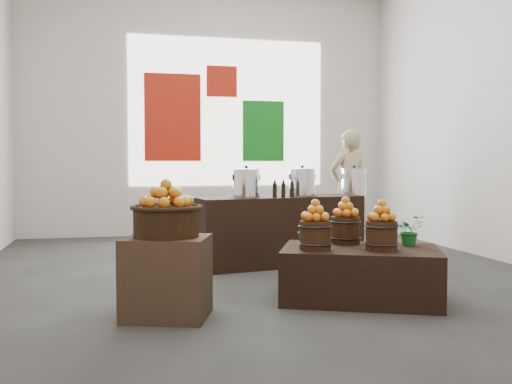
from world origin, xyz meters
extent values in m
plane|color=#373735|center=(0.00, 0.00, 0.00)|extent=(7.00, 7.00, 0.00)
cube|color=beige|center=(0.00, 3.50, 2.00)|extent=(6.00, 0.04, 4.00)
cube|color=white|center=(0.30, 3.48, 2.00)|extent=(3.20, 0.02, 2.40)
cube|color=#9E1B0C|center=(-0.60, 3.47, 1.90)|extent=(0.90, 0.04, 1.40)
cube|color=#0F6517|center=(0.90, 3.47, 1.70)|extent=(0.70, 0.04, 1.00)
cube|color=#9E1B0C|center=(0.20, 3.47, 2.50)|extent=(0.50, 0.04, 0.50)
cube|color=#4C3223|center=(-1.07, -1.47, 0.31)|extent=(0.75, 0.68, 0.62)
cylinder|color=black|center=(-1.07, -1.47, 0.73)|extent=(0.49, 0.49, 0.22)
cube|color=black|center=(0.58, -1.30, 0.23)|extent=(1.52, 1.25, 0.45)
cylinder|color=#371F0F|center=(0.17, -1.32, 0.57)|extent=(0.26, 0.26, 0.24)
cylinder|color=#371F0F|center=(0.70, -1.46, 0.57)|extent=(0.26, 0.26, 0.24)
cylinder|color=#371F0F|center=(0.56, -1.02, 0.57)|extent=(0.26, 0.26, 0.24)
imported|color=#135B1A|center=(1.06, -1.25, 0.58)|extent=(0.27, 0.24, 0.26)
imported|color=#135B1A|center=(0.19, -0.99, 0.58)|extent=(0.16, 0.14, 0.25)
cube|color=black|center=(0.35, 0.52, 0.39)|extent=(2.00, 0.92, 0.79)
cylinder|color=silver|center=(-0.04, 0.45, 0.94)|extent=(0.30, 0.30, 0.30)
cylinder|color=silver|center=(0.66, 0.57, 0.94)|extent=(0.30, 0.30, 0.30)
cylinder|color=silver|center=(1.35, 0.68, 0.94)|extent=(0.30, 0.30, 0.30)
imported|color=tan|center=(1.72, 1.76, 0.82)|extent=(0.66, 0.50, 1.64)
camera|label=1|loc=(-1.38, -5.79, 1.18)|focal=40.00mm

